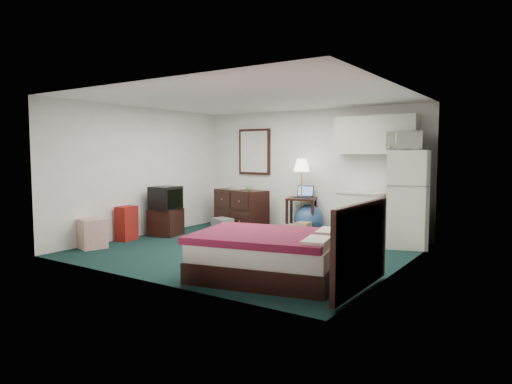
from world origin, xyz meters
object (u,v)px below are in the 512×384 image
Objects in this scene: fridge at (407,199)px; bed at (268,256)px; suitcase at (127,223)px; floor_lamp at (301,196)px; tv_stand at (166,222)px; dresser at (241,209)px; desk at (302,215)px; kitchen_counter at (363,217)px.

fridge is 3.18m from bed.
fridge is 2.62× the size of suitcase.
floor_lamp is 2.75m from tv_stand.
tv_stand is (-2.12, -1.67, -0.49)m from floor_lamp.
dresser is 0.74× the size of fridge.
fridge reaches higher than floor_lamp.
desk is 1.30m from kitchen_counter.
bed is 3.65m from tv_stand.
floor_lamp reaches higher than bed.
bed is at bearing -88.61° from desk.
fridge is (2.13, -0.16, 0.08)m from floor_lamp.
kitchen_counter is (2.67, 0.16, 0.02)m from dresser.
fridge reaches higher than bed.
dresser reaches higher than desk.
suitcase is at bearing -170.23° from fridge.
desk is 3.41m from bed.
dresser reaches higher than bed.
bed is at bearing -68.99° from floor_lamp.
suitcase is at bearing 156.04° from bed.
suitcase reaches higher than bed.
tv_stand is at bearing 62.96° from suitcase.
suitcase is at bearing -137.25° from kitchen_counter.
dresser reaches higher than tv_stand.
desk is 0.40× the size of bed.
kitchen_counter is 3.16m from bed.
fridge reaches higher than desk.
suitcase is (-0.97, -2.30, -0.10)m from dresser.
fridge reaches higher than dresser.
floor_lamp is 2.14m from fridge.
desk is 0.43× the size of fridge.
bed reaches higher than tv_stand.
dresser is 2.16× the size of tv_stand.
dresser is 2.68m from kitchen_counter.
desk reaches higher than bed.
floor_lamp is at bearing -171.23° from kitchen_counter.
suitcase is (-0.23, -0.78, 0.06)m from tv_stand.
desk is 1.27× the size of tv_stand.
tv_stand is at bearing -100.50° from dresser.
bed is 3.63m from suitcase.
fridge reaches higher than kitchen_counter.
suitcase is at bearing -153.07° from desk.
kitchen_counter is at bearing 23.30° from suitcase.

